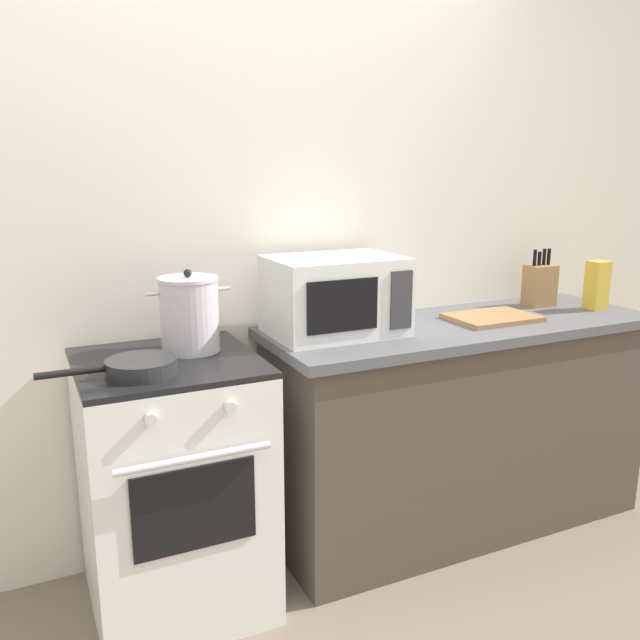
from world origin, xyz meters
TOP-DOWN VIEW (x-y plane):
  - back_wall at (0.30, 0.97)m, footprint 4.40×0.10m
  - lower_cabinet_right at (0.90, 0.62)m, footprint 1.64×0.56m
  - countertop_right at (0.90, 0.62)m, footprint 1.70×0.60m
  - stove at (-0.35, 0.60)m, footprint 0.60×0.64m
  - stock_pot at (-0.25, 0.67)m, footprint 0.29×0.21m
  - frying_pan at (-0.46, 0.47)m, footprint 0.42×0.22m
  - microwave at (0.32, 0.68)m, footprint 0.50×0.37m
  - cutting_board at (1.03, 0.60)m, footprint 0.36×0.26m
  - knife_block at (1.42, 0.74)m, footprint 0.13×0.10m
  - pasta_box at (1.59, 0.57)m, footprint 0.08×0.08m

SIDE VIEW (x-z plane):
  - lower_cabinet_right at x=0.90m, z-range 0.00..0.88m
  - stove at x=-0.35m, z-range 0.00..0.92m
  - countertop_right at x=0.90m, z-range 0.88..0.92m
  - cutting_board at x=1.03m, z-range 0.92..0.94m
  - frying_pan at x=-0.46m, z-range 0.92..0.97m
  - knife_block at x=1.42m, z-range 0.89..1.15m
  - pasta_box at x=1.59m, z-range 0.92..1.14m
  - stock_pot at x=-0.25m, z-range 0.91..1.20m
  - microwave at x=0.32m, z-range 0.92..1.22m
  - back_wall at x=0.30m, z-range 0.00..2.50m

